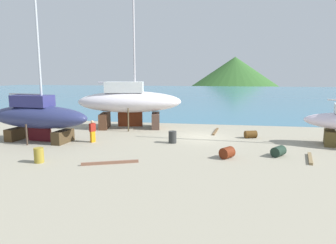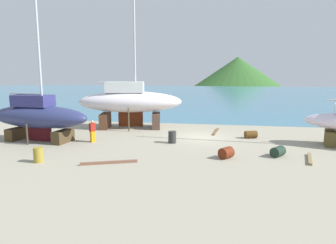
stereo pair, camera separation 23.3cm
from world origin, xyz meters
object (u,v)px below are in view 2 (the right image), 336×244
(barrel_tar_black, at_px, (251,134))
(barrel_tipped_left, at_px, (44,123))
(worker, at_px, (92,131))
(sailboat_large_starboard, at_px, (38,116))
(barrel_by_slipway, at_px, (38,155))
(barrel_tipped_right, at_px, (172,137))
(sailboat_mid_port, at_px, (130,101))
(barrel_tipped_center, at_px, (278,152))
(barrel_rust_near, at_px, (226,153))

(barrel_tar_black, xyz_separation_m, barrel_tipped_left, (-19.32, 2.41, 0.00))
(barrel_tipped_left, bearing_deg, worker, -37.39)
(sailboat_large_starboard, distance_m, barrel_by_slipway, 6.14)
(sailboat_large_starboard, height_order, barrel_by_slipway, sailboat_large_starboard)
(barrel_tipped_right, bearing_deg, barrel_by_slipway, -138.10)
(sailboat_mid_port, bearing_deg, sailboat_large_starboard, -139.45)
(worker, relative_size, barrel_tipped_left, 1.84)
(worker, bearing_deg, sailboat_large_starboard, -144.89)
(barrel_tipped_center, distance_m, barrel_tipped_right, 7.38)
(barrel_tipped_center, xyz_separation_m, barrel_rust_near, (-3.12, -0.94, 0.03))
(sailboat_mid_port, distance_m, barrel_tipped_left, 8.95)
(barrel_tar_black, bearing_deg, barrel_rust_near, -107.90)
(barrel_tipped_center, xyz_separation_m, barrel_by_slipway, (-13.75, -3.62, 0.12))
(sailboat_mid_port, relative_size, barrel_rust_near, 20.85)
(barrel_tipped_right, xyz_separation_m, barrel_rust_near, (3.83, -3.42, -0.10))
(sailboat_mid_port, height_order, barrel_by_slipway, sailboat_mid_port)
(sailboat_large_starboard, height_order, worker, sailboat_large_starboard)
(barrel_tipped_center, relative_size, barrel_tipped_left, 1.03)
(barrel_tar_black, distance_m, barrel_tipped_center, 5.32)
(worker, distance_m, barrel_by_slipway, 5.48)
(sailboat_mid_port, xyz_separation_m, barrel_by_slipway, (-1.96, -11.52, -2.05))
(barrel_tipped_center, height_order, barrel_tipped_left, barrel_tipped_center)
(barrel_tar_black, height_order, barrel_tipped_right, barrel_tipped_right)
(barrel_by_slipway, bearing_deg, barrel_tipped_left, 120.87)
(sailboat_large_starboard, xyz_separation_m, barrel_tipped_right, (9.97, 1.05, -1.47))
(sailboat_mid_port, height_order, barrel_tar_black, sailboat_mid_port)
(barrel_rust_near, bearing_deg, worker, 164.39)
(sailboat_large_starboard, bearing_deg, barrel_tipped_center, 0.86)
(barrel_tipped_right, bearing_deg, barrel_rust_near, -41.77)
(worker, bearing_deg, barrel_tipped_left, 173.09)
(barrel_tar_black, xyz_separation_m, barrel_rust_near, (-1.98, -6.14, 0.05))
(sailboat_large_starboard, relative_size, barrel_tipped_center, 14.89)
(barrel_tipped_right, height_order, barrel_tipped_left, barrel_tipped_right)
(worker, distance_m, barrel_tar_black, 12.18)
(sailboat_large_starboard, xyz_separation_m, barrel_tipped_left, (-3.54, 6.18, -1.61))
(sailboat_mid_port, bearing_deg, barrel_tipped_center, -44.83)
(worker, bearing_deg, barrel_tipped_center, 22.64)
(barrel_tar_black, bearing_deg, barrel_by_slipway, -145.04)
(barrel_tipped_right, bearing_deg, worker, -173.05)
(sailboat_large_starboard, relative_size, barrel_by_slipway, 15.97)
(worker, height_order, barrel_tipped_right, worker)
(barrel_tar_black, distance_m, barrel_rust_near, 6.45)
(barrel_tar_black, height_order, barrel_tipped_left, barrel_tipped_left)
(worker, xyz_separation_m, barrel_by_slipway, (-0.94, -5.38, -0.42))
(sailboat_large_starboard, bearing_deg, barrel_by_slipway, -52.15)
(barrel_tipped_center, relative_size, barrel_by_slipway, 1.07)
(barrel_tar_black, relative_size, barrel_tipped_left, 1.03)
(barrel_by_slipway, bearing_deg, barrel_tar_black, 34.96)
(worker, bearing_deg, barrel_rust_near, 14.87)
(sailboat_mid_port, bearing_deg, barrel_rust_near, -56.59)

